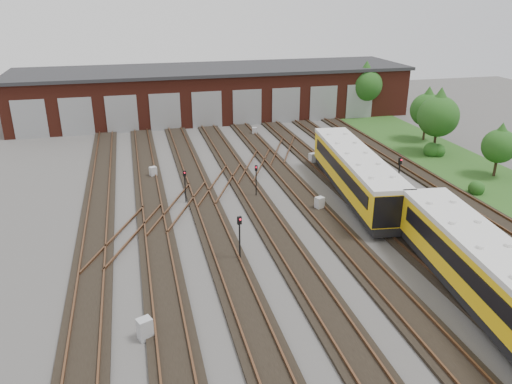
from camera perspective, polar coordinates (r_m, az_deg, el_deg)
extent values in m
plane|color=#464341|center=(31.56, 7.96, -7.57)|extent=(120.00, 120.00, 0.00)
cube|color=black|center=(29.75, -18.41, -10.37)|extent=(2.40, 70.00, 0.18)
cube|color=brown|center=(29.75, -19.84, -10.20)|extent=(0.10, 70.00, 0.15)
cube|color=brown|center=(29.60, -17.05, -9.99)|extent=(0.10, 70.00, 0.15)
cube|color=black|center=(29.60, -10.59, -9.70)|extent=(2.40, 70.00, 0.18)
cube|color=brown|center=(29.50, -12.02, -9.56)|extent=(0.10, 70.00, 0.15)
cube|color=brown|center=(29.54, -9.21, -9.29)|extent=(0.10, 70.00, 0.15)
cube|color=black|center=(29.98, -2.87, -8.87)|extent=(2.40, 70.00, 0.18)
cube|color=brown|center=(29.79, -4.25, -8.76)|extent=(0.10, 70.00, 0.15)
cube|color=brown|center=(30.02, -1.52, -8.44)|extent=(0.10, 70.00, 0.15)
cube|color=black|center=(30.89, 4.49, -7.93)|extent=(2.40, 70.00, 0.18)
cube|color=brown|center=(30.61, 3.21, -7.83)|extent=(0.10, 70.00, 0.15)
cube|color=brown|center=(31.02, 5.76, -7.48)|extent=(0.10, 70.00, 0.15)
cube|color=black|center=(32.26, 11.29, -6.93)|extent=(2.40, 70.00, 0.18)
cube|color=brown|center=(31.90, 10.14, -6.85)|extent=(0.10, 70.00, 0.15)
cube|color=brown|center=(32.48, 12.47, -6.50)|extent=(0.10, 70.00, 0.15)
cube|color=black|center=(34.06, 17.43, -5.95)|extent=(2.40, 70.00, 0.18)
cube|color=brown|center=(33.63, 16.41, -5.87)|extent=(0.10, 70.00, 0.15)
cube|color=brown|center=(34.34, 18.49, -5.53)|extent=(0.10, 70.00, 0.15)
cube|color=black|center=(36.20, 22.89, -5.01)|extent=(2.40, 70.00, 0.18)
cube|color=brown|center=(35.73, 22.00, -4.94)|extent=(0.10, 70.00, 0.15)
cube|color=brown|center=(36.55, 23.83, -4.62)|extent=(0.10, 70.00, 0.15)
cube|color=brown|center=(38.13, 26.91, -4.08)|extent=(0.10, 70.00, 0.15)
cube|color=brown|center=(38.53, -8.77, -1.55)|extent=(5.40, 9.62, 0.15)
cube|color=brown|center=(42.69, -4.00, 1.02)|extent=(5.40, 9.62, 0.15)
cube|color=brown|center=(47.16, -0.10, 3.13)|extent=(5.40, 9.62, 0.15)
cube|color=brown|center=(34.81, -14.65, -4.70)|extent=(5.40, 9.62, 0.15)
cube|color=brown|center=(51.86, 3.13, 4.84)|extent=(5.40, 9.62, 0.15)
cube|color=#572015|center=(67.37, -4.75, 11.18)|extent=(50.00, 12.00, 6.00)
cube|color=#28282A|center=(66.86, -4.83, 13.83)|extent=(51.00, 12.50, 0.40)
cube|color=gray|center=(61.76, -24.43, 7.57)|extent=(3.60, 0.12, 4.40)
cube|color=gray|center=(61.06, -19.80, 8.09)|extent=(3.60, 0.12, 4.40)
cube|color=gray|center=(60.76, -15.08, 8.56)|extent=(3.60, 0.12, 4.40)
cube|color=gray|center=(60.87, -10.33, 8.98)|extent=(3.60, 0.12, 4.40)
cube|color=gray|center=(61.39, -5.62, 9.34)|extent=(3.60, 0.12, 4.40)
cube|color=gray|center=(62.31, -1.01, 9.62)|extent=(3.60, 0.12, 4.40)
cube|color=gray|center=(63.61, 3.44, 9.84)|extent=(3.60, 0.12, 4.40)
cube|color=gray|center=(65.27, 7.70, 9.99)|extent=(3.60, 0.12, 4.40)
cube|color=gray|center=(67.26, 11.72, 10.09)|extent=(3.60, 0.12, 4.40)
cube|color=#244A18|center=(48.74, 24.62, 1.42)|extent=(8.00, 55.00, 0.05)
cube|color=black|center=(28.97, 24.62, -10.97)|extent=(4.42, 16.24, 0.64)
cube|color=#DFC00C|center=(28.24, 25.10, -8.40)|extent=(4.74, 16.28, 2.36)
cube|color=silver|center=(27.64, 25.54, -5.98)|extent=(4.85, 16.29, 0.32)
cube|color=black|center=(27.42, 22.65, -8.26)|extent=(1.81, 14.03, 0.91)
cube|color=black|center=(41.03, 11.14, 0.36)|extent=(4.42, 16.24, 0.64)
cube|color=#DFC00C|center=(40.52, 11.30, 2.33)|extent=(4.74, 16.28, 2.36)
cube|color=silver|center=(40.10, 11.44, 4.14)|extent=(4.85, 16.29, 0.32)
cube|color=black|center=(40.01, 9.40, 2.63)|extent=(1.81, 14.03, 0.91)
cube|color=black|center=(40.89, 13.21, 2.75)|extent=(1.81, 14.03, 0.91)
cylinder|color=black|center=(30.56, -1.88, -5.78)|extent=(0.10, 0.10, 2.46)
cube|color=black|center=(29.90, -1.91, -3.27)|extent=(0.28, 0.22, 0.50)
sphere|color=#FD0E26|center=(29.77, -1.87, -3.17)|extent=(0.12, 0.12, 0.12)
cylinder|color=black|center=(39.32, -8.08, 0.30)|extent=(0.09, 0.09, 2.19)
cube|color=black|center=(38.86, -8.18, 2.10)|extent=(0.23, 0.15, 0.45)
sphere|color=#FD0E26|center=(38.75, -8.18, 2.18)|extent=(0.11, 0.11, 0.11)
cylinder|color=black|center=(39.91, 0.02, 0.92)|extent=(0.09, 0.09, 2.27)
cube|color=black|center=(39.45, 0.02, 2.76)|extent=(0.25, 0.18, 0.44)
sphere|color=#FD0E26|center=(39.34, 0.05, 2.84)|extent=(0.11, 0.11, 0.11)
cylinder|color=black|center=(40.99, 15.91, 1.12)|extent=(0.11, 0.11, 2.94)
cube|color=black|center=(40.43, 16.16, 3.43)|extent=(0.31, 0.25, 0.54)
sphere|color=#FD0E26|center=(40.31, 16.25, 3.52)|extent=(0.13, 0.13, 0.13)
cube|color=#AAACB0|center=(25.09, -12.58, -15.02)|extent=(0.83, 0.77, 1.11)
cube|color=#AAACB0|center=(45.46, -11.67, 2.24)|extent=(0.73, 0.68, 0.97)
cube|color=#AAACB0|center=(38.12, 7.27, -1.31)|extent=(0.76, 0.70, 1.02)
cube|color=#AAACB0|center=(58.22, -0.18, 6.97)|extent=(0.59, 0.51, 0.88)
cube|color=#AAACB0|center=(48.39, 6.48, 3.81)|extent=(0.76, 0.69, 1.05)
cylinder|color=#2E2014|center=(68.88, 12.19, 9.41)|extent=(0.27, 0.27, 2.25)
sphere|color=#194C15|center=(68.32, 12.39, 11.87)|extent=(4.38, 4.38, 4.38)
cone|color=#194C15|center=(68.08, 12.50, 13.16)|extent=(3.76, 3.76, 3.13)
cylinder|color=#2E2014|center=(58.99, 18.67, 6.51)|extent=(0.25, 0.25, 1.87)
sphere|color=#194C15|center=(58.43, 18.96, 8.86)|extent=(3.63, 3.63, 3.63)
cone|color=#194C15|center=(58.17, 19.12, 10.10)|extent=(3.12, 3.12, 2.60)
cylinder|color=#2E2014|center=(54.33, 19.72, 5.25)|extent=(0.25, 0.25, 2.11)
sphere|color=#194C15|center=(53.65, 20.10, 8.12)|extent=(4.10, 4.10, 4.10)
cone|color=#194C15|center=(53.36, 20.31, 9.64)|extent=(3.51, 3.51, 2.93)
cylinder|color=#2E2014|center=(49.52, 25.65, 2.46)|extent=(0.25, 0.25, 1.54)
sphere|color=#194C15|center=(48.95, 26.03, 4.73)|extent=(2.99, 2.99, 2.99)
cone|color=#194C15|center=(48.69, 26.24, 5.92)|extent=(2.57, 2.57, 2.14)
sphere|color=#194C15|center=(44.64, 23.91, 0.62)|extent=(1.30, 1.30, 1.30)
sphere|color=#194C15|center=(53.65, 20.08, 4.65)|extent=(1.47, 1.47, 1.47)
sphere|color=#194C15|center=(53.51, 19.44, 4.76)|extent=(1.60, 1.60, 1.60)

